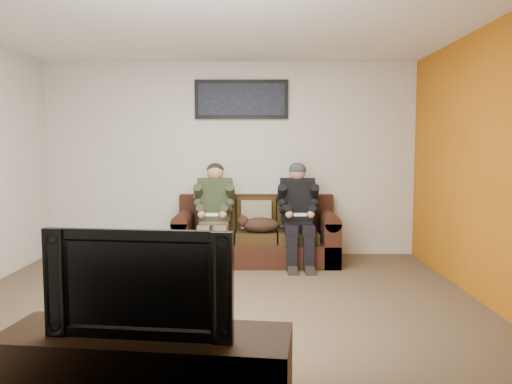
{
  "coord_description": "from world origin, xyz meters",
  "views": [
    {
      "loc": [
        0.38,
        -4.52,
        1.47
      ],
      "look_at": [
        0.35,
        1.2,
        0.95
      ],
      "focal_mm": 35.0,
      "sensor_mm": 36.0,
      "label": 1
    }
  ],
  "objects_px": {
    "television": "(144,280)",
    "person_left": "(214,208)",
    "person_right": "(298,208)",
    "tv_stand": "(146,376)",
    "cat": "(259,225)",
    "sofa": "(256,237)",
    "framed_poster": "(241,99)"
  },
  "relations": [
    {
      "from": "cat",
      "to": "framed_poster",
      "type": "height_order",
      "value": "framed_poster"
    },
    {
      "from": "cat",
      "to": "person_left",
      "type": "bearing_deg",
      "value": 174.7
    },
    {
      "from": "cat",
      "to": "tv_stand",
      "type": "bearing_deg",
      "value": -99.76
    },
    {
      "from": "framed_poster",
      "to": "sofa",
      "type": "bearing_deg",
      "value": -63.04
    },
    {
      "from": "sofa",
      "to": "framed_poster",
      "type": "bearing_deg",
      "value": 116.96
    },
    {
      "from": "television",
      "to": "framed_poster",
      "type": "bearing_deg",
      "value": 91.58
    },
    {
      "from": "framed_poster",
      "to": "tv_stand",
      "type": "height_order",
      "value": "framed_poster"
    },
    {
      "from": "cat",
      "to": "television",
      "type": "height_order",
      "value": "television"
    },
    {
      "from": "tv_stand",
      "to": "cat",
      "type": "bearing_deg",
      "value": 86.95
    },
    {
      "from": "sofa",
      "to": "television",
      "type": "height_order",
      "value": "television"
    },
    {
      "from": "person_right",
      "to": "tv_stand",
      "type": "bearing_deg",
      "value": -106.94
    },
    {
      "from": "person_right",
      "to": "tv_stand",
      "type": "xyz_separation_m",
      "value": [
        -1.1,
        -3.6,
        -0.46
      ]
    },
    {
      "from": "sofa",
      "to": "person_right",
      "type": "bearing_deg",
      "value": -17.93
    },
    {
      "from": "framed_poster",
      "to": "tv_stand",
      "type": "relative_size",
      "value": 0.81
    },
    {
      "from": "person_right",
      "to": "tv_stand",
      "type": "height_order",
      "value": "person_right"
    },
    {
      "from": "sofa",
      "to": "television",
      "type": "relative_size",
      "value": 2.06
    },
    {
      "from": "cat",
      "to": "tv_stand",
      "type": "height_order",
      "value": "cat"
    },
    {
      "from": "television",
      "to": "person_left",
      "type": "bearing_deg",
      "value": 95.9
    },
    {
      "from": "sofa",
      "to": "framed_poster",
      "type": "relative_size",
      "value": 1.63
    },
    {
      "from": "framed_poster",
      "to": "cat",
      "type": "bearing_deg",
      "value": -68.92
    },
    {
      "from": "cat",
      "to": "tv_stand",
      "type": "xyz_separation_m",
      "value": [
        -0.61,
        -3.55,
        -0.27
      ]
    },
    {
      "from": "person_left",
      "to": "framed_poster",
      "type": "distance_m",
      "value": 1.54
    },
    {
      "from": "cat",
      "to": "tv_stand",
      "type": "distance_m",
      "value": 3.61
    },
    {
      "from": "tv_stand",
      "to": "framed_poster",
      "type": "bearing_deg",
      "value": 91.58
    },
    {
      "from": "person_left",
      "to": "framed_poster",
      "type": "xyz_separation_m",
      "value": [
        0.32,
        0.56,
        1.4
      ]
    },
    {
      "from": "framed_poster",
      "to": "television",
      "type": "bearing_deg",
      "value": -95.13
    },
    {
      "from": "television",
      "to": "cat",
      "type": "bearing_deg",
      "value": 86.95
    },
    {
      "from": "person_right",
      "to": "cat",
      "type": "distance_m",
      "value": 0.53
    },
    {
      "from": "sofa",
      "to": "cat",
      "type": "distance_m",
      "value": 0.3
    },
    {
      "from": "person_left",
      "to": "television",
      "type": "distance_m",
      "value": 3.6
    },
    {
      "from": "person_left",
      "to": "television",
      "type": "height_order",
      "value": "person_left"
    },
    {
      "from": "sofa",
      "to": "tv_stand",
      "type": "height_order",
      "value": "sofa"
    }
  ]
}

